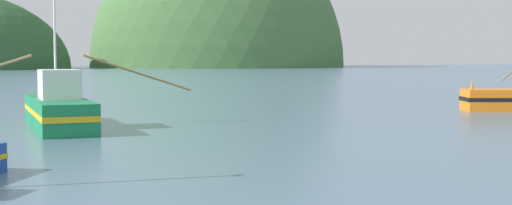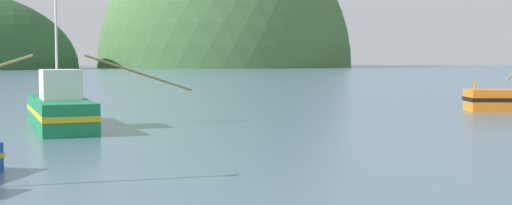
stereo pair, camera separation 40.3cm
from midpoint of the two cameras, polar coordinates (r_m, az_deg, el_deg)
name	(u,v)px [view 1 (the left image)]	position (r m, az deg, el deg)	size (l,w,h in m)	color
hill_far_right	(219,67)	(253.66, -3.06, 2.85)	(90.28, 72.23, 103.02)	#47703D
fishing_boat_green	(59,109)	(36.98, -15.83, -0.49)	(13.68, 10.47, 6.82)	#197A47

